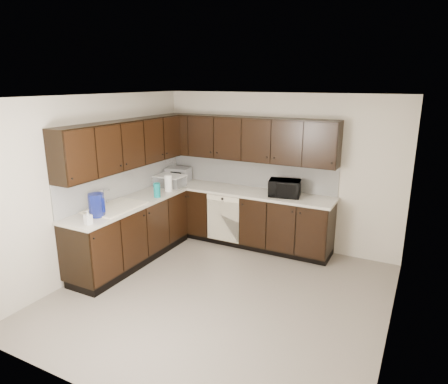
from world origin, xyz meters
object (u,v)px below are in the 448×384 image
at_px(blue_pitcher, 97,205).
at_px(storage_bin, 170,181).
at_px(microwave, 285,188).
at_px(sink, 115,212).
at_px(toaster_oven, 178,175).

bearing_deg(blue_pitcher, storage_bin, 75.70).
distance_m(microwave, blue_pitcher, 2.78).
distance_m(sink, blue_pitcher, 0.43).
distance_m(storage_bin, blue_pitcher, 1.74).
height_order(microwave, toaster_oven, microwave).
bearing_deg(sink, microwave, 40.84).
xyz_separation_m(sink, blue_pitcher, (0.04, -0.37, 0.21)).
bearing_deg(microwave, toaster_oven, 166.81).
relative_size(sink, blue_pitcher, 2.64).
distance_m(microwave, storage_bin, 1.96).
distance_m(toaster_oven, blue_pitcher, 2.09).
relative_size(toaster_oven, storage_bin, 0.86).
distance_m(toaster_oven, storage_bin, 0.36).
bearing_deg(microwave, sink, -150.98).
bearing_deg(blue_pitcher, microwave, 31.49).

